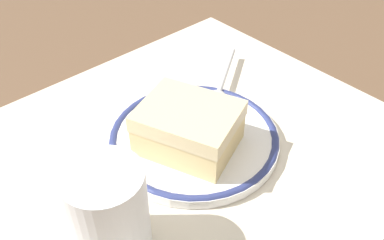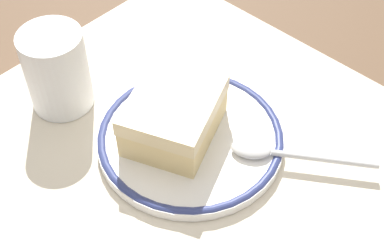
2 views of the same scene
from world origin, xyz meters
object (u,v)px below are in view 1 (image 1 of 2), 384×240
Objects in this scene: plate at (192,137)px; spoon at (219,90)px; cup at (110,217)px; cake_slice at (189,127)px.

spoon is at bearing 23.83° from plate.
spoon is 1.39× the size of cup.
plate is 0.15m from cup.
plate is 1.55× the size of cake_slice.
cake_slice reaches higher than plate.
spoon reaches higher than plate.
cake_slice is (-0.01, -0.01, 0.03)m from plate.
plate is at bearing 36.32° from cake_slice.
plate is at bearing 21.09° from cup.
spoon is (0.09, 0.04, -0.02)m from cake_slice.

